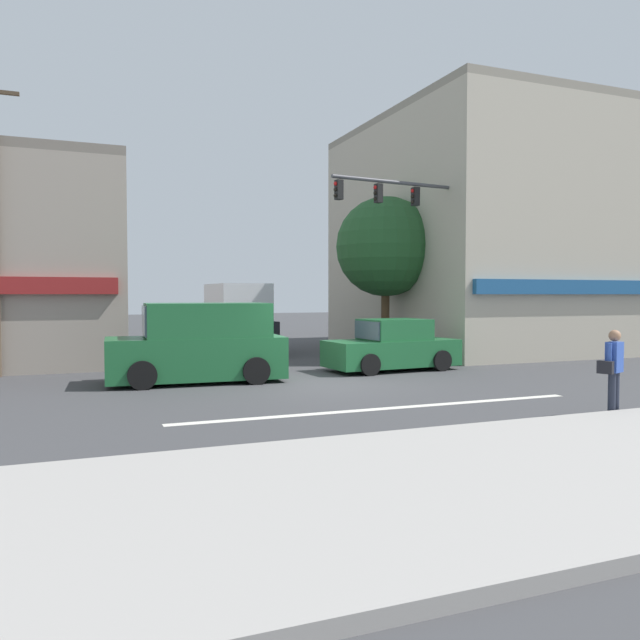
{
  "coord_description": "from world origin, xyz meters",
  "views": [
    {
      "loc": [
        -5.97,
        -14.79,
        2.35
      ],
      "look_at": [
        0.71,
        2.0,
        1.6
      ],
      "focal_mm": 35.0,
      "sensor_mm": 36.0,
      "label": 1
    }
  ],
  "objects_px": {
    "box_truck_waiting_far": "(235,322)",
    "van_crossing_rightbound": "(200,345)",
    "sedan_crossing_center": "(392,347)",
    "pedestrian_foreground_with_bag": "(613,368)",
    "street_tree": "(386,247)",
    "traffic_light_mast": "(424,235)"
  },
  "relations": [
    {
      "from": "box_truck_waiting_far",
      "to": "van_crossing_rightbound",
      "type": "distance_m",
      "value": 8.13
    },
    {
      "from": "street_tree",
      "to": "box_truck_waiting_far",
      "type": "xyz_separation_m",
      "value": [
        -5.17,
        2.9,
        -2.9
      ]
    },
    {
      "from": "box_truck_waiting_far",
      "to": "pedestrian_foreground_with_bag",
      "type": "bearing_deg",
      "value": -76.81
    },
    {
      "from": "van_crossing_rightbound",
      "to": "pedestrian_foreground_with_bag",
      "type": "distance_m",
      "value": 10.0
    },
    {
      "from": "box_truck_waiting_far",
      "to": "van_crossing_rightbound",
      "type": "height_order",
      "value": "box_truck_waiting_far"
    },
    {
      "from": "traffic_light_mast",
      "to": "van_crossing_rightbound",
      "type": "height_order",
      "value": "traffic_light_mast"
    },
    {
      "from": "street_tree",
      "to": "pedestrian_foreground_with_bag",
      "type": "xyz_separation_m",
      "value": [
        -1.6,
        -12.37,
        -3.2
      ]
    },
    {
      "from": "traffic_light_mast",
      "to": "sedan_crossing_center",
      "type": "xyz_separation_m",
      "value": [
        -1.73,
        -1.0,
        -3.59
      ]
    },
    {
      "from": "van_crossing_rightbound",
      "to": "pedestrian_foreground_with_bag",
      "type": "bearing_deg",
      "value": -49.99
    },
    {
      "from": "sedan_crossing_center",
      "to": "pedestrian_foreground_with_bag",
      "type": "xyz_separation_m",
      "value": [
        0.41,
        -8.08,
        0.24
      ]
    },
    {
      "from": "sedan_crossing_center",
      "to": "box_truck_waiting_far",
      "type": "relative_size",
      "value": 0.75
    },
    {
      "from": "street_tree",
      "to": "box_truck_waiting_far",
      "type": "bearing_deg",
      "value": 150.77
    },
    {
      "from": "box_truck_waiting_far",
      "to": "pedestrian_foreground_with_bag",
      "type": "height_order",
      "value": "box_truck_waiting_far"
    },
    {
      "from": "sedan_crossing_center",
      "to": "pedestrian_foreground_with_bag",
      "type": "distance_m",
      "value": 8.09
    },
    {
      "from": "traffic_light_mast",
      "to": "box_truck_waiting_far",
      "type": "relative_size",
      "value": 1.1
    },
    {
      "from": "street_tree",
      "to": "sedan_crossing_center",
      "type": "distance_m",
      "value": 5.86
    },
    {
      "from": "traffic_light_mast",
      "to": "pedestrian_foreground_with_bag",
      "type": "relative_size",
      "value": 3.71
    },
    {
      "from": "street_tree",
      "to": "pedestrian_foreground_with_bag",
      "type": "bearing_deg",
      "value": -97.35
    },
    {
      "from": "street_tree",
      "to": "van_crossing_rightbound",
      "type": "height_order",
      "value": "street_tree"
    },
    {
      "from": "sedan_crossing_center",
      "to": "box_truck_waiting_far",
      "type": "height_order",
      "value": "box_truck_waiting_far"
    },
    {
      "from": "street_tree",
      "to": "sedan_crossing_center",
      "type": "height_order",
      "value": "street_tree"
    },
    {
      "from": "street_tree",
      "to": "box_truck_waiting_far",
      "type": "relative_size",
      "value": 1.08
    }
  ]
}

